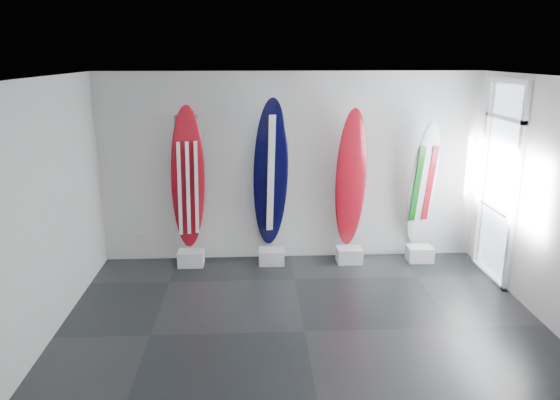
{
  "coord_description": "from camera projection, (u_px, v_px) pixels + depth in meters",
  "views": [
    {
      "loc": [
        -0.6,
        -5.77,
        3.25
      ],
      "look_at": [
        -0.22,
        1.4,
        1.27
      ],
      "focal_mm": 34.16,
      "sensor_mm": 36.0,
      "label": 1
    }
  ],
  "objects": [
    {
      "name": "wall_back",
      "position": [
        290.0,
        168.0,
        8.46
      ],
      "size": [
        6.0,
        0.0,
        6.0
      ],
      "primitive_type": "plane",
      "rotation": [
        1.57,
        0.0,
        0.0
      ],
      "color": "white",
      "rests_on": "ground"
    },
    {
      "name": "surfboard_swiss",
      "position": [
        351.0,
        179.0,
        8.33
      ],
      "size": [
        0.54,
        0.33,
        2.24
      ],
      "primitive_type": "ellipsoid",
      "rotation": [
        0.08,
        0.0,
        0.17
      ],
      "color": "maroon",
      "rests_on": "display_block_swiss"
    },
    {
      "name": "surfboard_navy",
      "position": [
        271.0,
        175.0,
        8.25
      ],
      "size": [
        0.61,
        0.51,
        2.41
      ],
      "primitive_type": "ellipsoid",
      "rotation": [
        0.15,
        0.0,
        0.16
      ],
      "color": "black",
      "rests_on": "display_block_navy"
    },
    {
      "name": "wall_left",
      "position": [
        37.0,
        217.0,
        5.9
      ],
      "size": [
        0.0,
        5.0,
        5.0
      ],
      "primitive_type": "plane",
      "rotation": [
        1.57,
        0.0,
        1.57
      ],
      "color": "white",
      "rests_on": "ground"
    },
    {
      "name": "display_block_navy",
      "position": [
        271.0,
        257.0,
        8.5
      ],
      "size": [
        0.4,
        0.3,
        0.24
      ],
      "primitive_type": "cube",
      "color": "white",
      "rests_on": "floor"
    },
    {
      "name": "surfboard_usa",
      "position": [
        188.0,
        179.0,
        8.2
      ],
      "size": [
        0.59,
        0.45,
        2.3
      ],
      "primitive_type": "ellipsoid",
      "rotation": [
        0.1,
        0.0,
        0.29
      ],
      "color": "maroon",
      "rests_on": "display_block_usa"
    },
    {
      "name": "glass_door",
      "position": [
        499.0,
        184.0,
        7.72
      ],
      "size": [
        0.12,
        1.16,
        2.85
      ],
      "primitive_type": null,
      "color": "white",
      "rests_on": "floor"
    },
    {
      "name": "wall_front",
      "position": [
        342.0,
        318.0,
        3.65
      ],
      "size": [
        6.0,
        0.0,
        6.0
      ],
      "primitive_type": "plane",
      "rotation": [
        -1.57,
        0.0,
        0.0
      ],
      "color": "white",
      "rests_on": "ground"
    },
    {
      "name": "display_block_italy",
      "position": [
        420.0,
        254.0,
        8.62
      ],
      "size": [
        0.4,
        0.3,
        0.24
      ],
      "primitive_type": "cube",
      "color": "white",
      "rests_on": "floor"
    },
    {
      "name": "wall_outlet",
      "position": [
        139.0,
        239.0,
        8.62
      ],
      "size": [
        0.09,
        0.02,
        0.13
      ],
      "primitive_type": "cube",
      "color": "silver",
      "rests_on": "wall_back"
    },
    {
      "name": "ceiling",
      "position": [
        308.0,
        78.0,
        5.66
      ],
      "size": [
        6.0,
        6.0,
        0.0
      ],
      "primitive_type": "plane",
      "rotation": [
        3.14,
        0.0,
        0.0
      ],
      "color": "white",
      "rests_on": "wall_back"
    },
    {
      "name": "display_block_swiss",
      "position": [
        349.0,
        255.0,
        8.57
      ],
      "size": [
        0.4,
        0.3,
        0.24
      ],
      "primitive_type": "cube",
      "color": "white",
      "rests_on": "floor"
    },
    {
      "name": "surfboard_italy",
      "position": [
        423.0,
        184.0,
        8.42
      ],
      "size": [
        0.55,
        0.52,
        2.05
      ],
      "primitive_type": "ellipsoid",
      "rotation": [
        0.17,
        0.0,
        0.22
      ],
      "color": "silver",
      "rests_on": "display_block_italy"
    },
    {
      "name": "floor",
      "position": [
        304.0,
        331.0,
        6.45
      ],
      "size": [
        6.0,
        6.0,
        0.0
      ],
      "primitive_type": "plane",
      "color": "black",
      "rests_on": "ground"
    },
    {
      "name": "display_block_usa",
      "position": [
        191.0,
        258.0,
        8.44
      ],
      "size": [
        0.4,
        0.3,
        0.24
      ],
      "primitive_type": "cube",
      "color": "white",
      "rests_on": "floor"
    }
  ]
}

